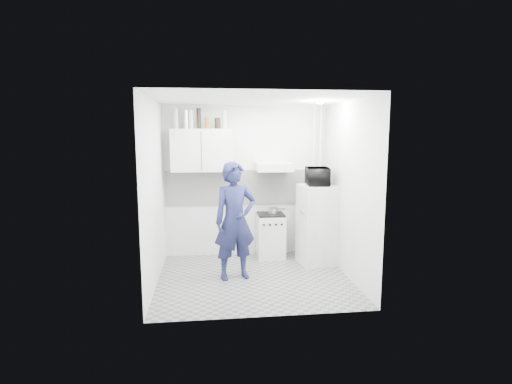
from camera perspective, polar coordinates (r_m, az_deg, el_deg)
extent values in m
plane|color=gray|center=(6.04, -0.30, -12.25)|extent=(2.80, 2.80, 0.00)
plane|color=white|center=(5.67, -0.32, 13.16)|extent=(2.80, 2.80, 0.00)
plane|color=silver|center=(6.94, -1.47, 1.54)|extent=(2.80, 0.00, 2.80)
plane|color=silver|center=(5.72, -14.37, -0.19)|extent=(0.00, 2.60, 2.60)
plane|color=silver|center=(6.03, 13.04, 0.28)|extent=(0.00, 2.60, 2.60)
imported|color=#1B1F45|center=(5.84, -3.02, -4.13)|extent=(0.71, 0.56, 1.73)
cube|color=silver|center=(6.92, 2.10, -6.33)|extent=(0.46, 0.46, 0.74)
cube|color=white|center=(6.61, 8.65, -4.62)|extent=(0.60, 0.60, 1.30)
cube|color=black|center=(6.83, 2.11, -3.22)|extent=(0.44, 0.44, 0.03)
cylinder|color=silver|center=(6.85, 2.43, -2.68)|extent=(0.16, 0.16, 0.09)
imported|color=black|center=(6.48, 8.81, 2.22)|extent=(0.54, 0.40, 0.28)
cylinder|color=#B2B7BC|center=(6.71, -11.41, 10.23)|extent=(0.08, 0.08, 0.33)
cylinder|color=silver|center=(6.70, -10.00, 10.17)|extent=(0.08, 0.08, 0.30)
cylinder|color=#B2B7BC|center=(6.70, -9.27, 10.18)|extent=(0.07, 0.07, 0.30)
cylinder|color=black|center=(6.69, -8.16, 10.35)|extent=(0.08, 0.08, 0.33)
cylinder|color=brown|center=(6.69, -6.99, 9.76)|extent=(0.08, 0.08, 0.19)
cylinder|color=black|center=(6.69, -5.53, 9.75)|extent=(0.10, 0.10, 0.18)
cylinder|color=#B2B7BC|center=(6.70, -4.52, 10.31)|extent=(0.08, 0.08, 0.31)
cube|color=white|center=(6.69, -7.79, 5.93)|extent=(1.00, 0.35, 0.70)
cube|color=silver|center=(6.72, 2.55, 3.62)|extent=(0.60, 0.50, 0.14)
cube|color=white|center=(6.94, -1.46, 0.70)|extent=(2.74, 0.03, 0.60)
cylinder|color=silver|center=(7.10, 9.09, 1.59)|extent=(0.05, 0.05, 2.60)
cylinder|color=silver|center=(7.07, 8.16, 1.58)|extent=(0.04, 0.04, 2.60)
cylinder|color=white|center=(6.05, 9.14, 12.47)|extent=(0.10, 0.10, 0.02)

